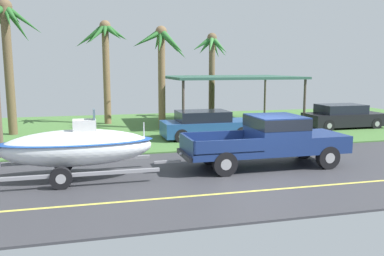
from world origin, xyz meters
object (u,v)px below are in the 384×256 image
Objects in this scene: pickup_truck_towing at (275,138)px; carport_awning at (230,78)px; palm_tree_mid at (104,46)px; parked_sedan_near at (206,125)px; palm_tree_near_right at (7,36)px; boat_on_trailer at (77,147)px; parked_sedan_far at (343,117)px; palm_tree_near_left at (162,52)px; palm_tree_far_left at (212,57)px.

carport_awning reaches higher than pickup_truck_towing.
palm_tree_mid is (-5.14, 12.51, 3.69)m from pickup_truck_towing.
palm_tree_near_right is at bearing 160.24° from parked_sedan_near.
pickup_truck_towing is 6.08m from parked_sedan_near.
boat_on_trailer is 1.36× the size of parked_sedan_near.
palm_tree_near_left is at bearing 166.78° from parked_sedan_far.
palm_tree_far_left is (-5.82, 6.50, 3.49)m from parked_sedan_far.
palm_tree_near_right reaches higher than parked_sedan_near.
palm_tree_mid is at bearing -169.59° from palm_tree_far_left.
boat_on_trailer is 0.87× the size of palm_tree_near_right.
parked_sedan_near is at bearing -68.71° from palm_tree_near_left.
parked_sedan_far is 0.66× the size of palm_tree_near_right.
palm_tree_near_right is (-7.86, -0.31, 0.74)m from palm_tree_near_left.
palm_tree_far_left is at bearing 131.85° from parked_sedan_far.
pickup_truck_towing is at bearing -83.08° from parked_sedan_near.
boat_on_trailer is at bearing -115.41° from palm_tree_near_left.
pickup_truck_towing is at bearing -43.06° from palm_tree_near_right.
boat_on_trailer is 13.14m from palm_tree_mid.
boat_on_trailer reaches higher than pickup_truck_towing.
palm_tree_near_left is (-4.29, -0.89, 1.47)m from carport_awning.
palm_tree_near_left reaches higher than parked_sedan_near.
carport_awning is at bearing 150.37° from parked_sedan_far.
carport_awning is at bearing -15.01° from palm_tree_mid.
palm_tree_far_left is at bearing 92.32° from carport_awning.
parked_sedan_near is 10.78m from palm_tree_near_right.
boat_on_trailer is 16.65m from palm_tree_far_left.
palm_tree_near_right is at bearing -147.13° from palm_tree_mid.
palm_tree_far_left is (8.75, 13.82, 3.15)m from boat_on_trailer.
palm_tree_far_left is at bearing 57.67° from boat_on_trailer.
carport_awning is 1.33× the size of palm_tree_near_left.
pickup_truck_towing is 10.72m from parked_sedan_far.
carport_awning is 1.32× the size of palm_tree_far_left.
boat_on_trailer is 10.69m from palm_tree_near_right.
palm_tree_near_left is 0.92× the size of palm_tree_mid.
palm_tree_near_left is at bearing 2.25° from palm_tree_near_right.
palm_tree_mid is (-12.96, 5.18, 4.03)m from parked_sedan_far.
palm_tree_mid is at bearing 164.99° from carport_awning.
parked_sedan_near is 0.64× the size of palm_tree_near_right.
palm_tree_near_right reaches higher than pickup_truck_towing.
palm_tree_mid is (-7.27, 1.95, 1.89)m from carport_awning.
parked_sedan_near is 0.58× the size of carport_awning.
parked_sedan_near is at bearing 96.92° from pickup_truck_towing.
carport_awning reaches higher than parked_sedan_near.
palm_tree_near_left is at bearing 111.29° from parked_sedan_near.
parked_sedan_near is at bearing -19.76° from palm_tree_near_right.
carport_awning is 1.12× the size of palm_tree_near_right.
palm_tree_far_left is at bearing 10.41° from palm_tree_mid.
palm_tree_near_left is at bearing -43.59° from palm_tree_mid.
parked_sedan_far is 0.71× the size of palm_tree_mid.
pickup_truck_towing is 14.01m from palm_tree_mid.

